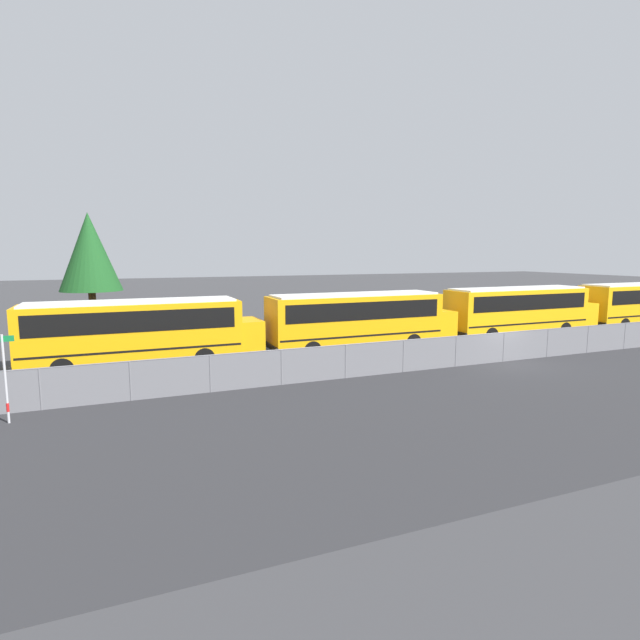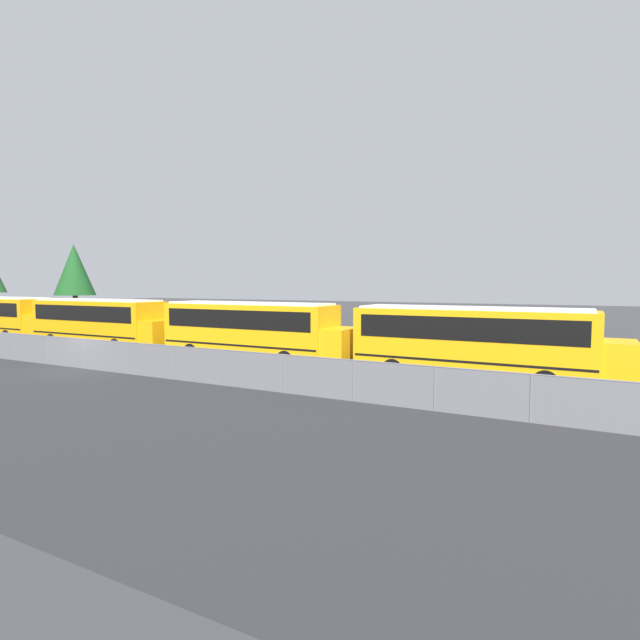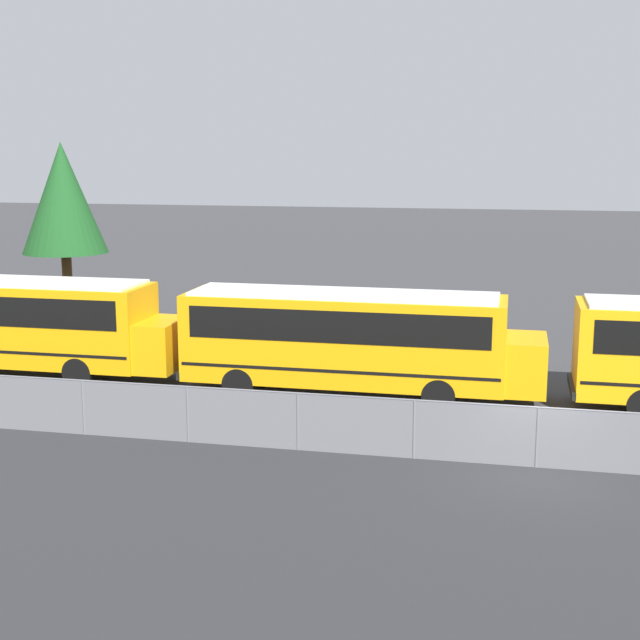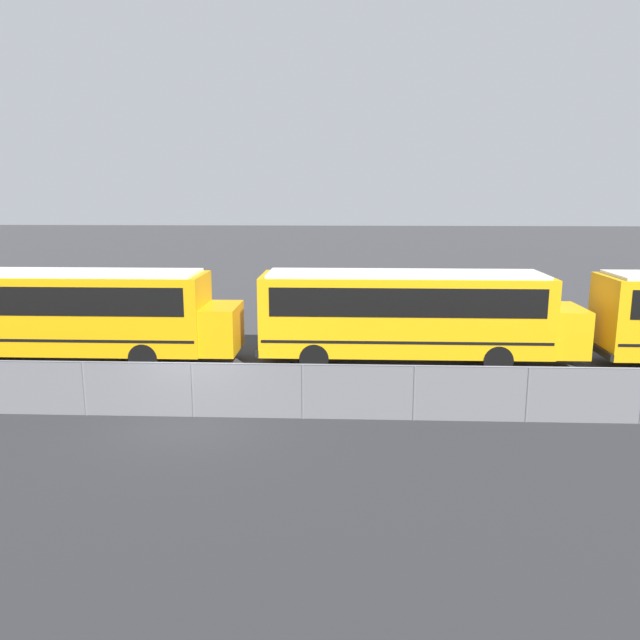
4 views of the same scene
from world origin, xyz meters
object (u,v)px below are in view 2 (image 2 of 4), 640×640
school_bus_2 (0,315)px  tree_2 (74,270)px  school_bus_3 (100,320)px  school_bus_4 (252,327)px  school_bus_5 (476,338)px

school_bus_2 → tree_2: 9.37m
school_bus_3 → tree_2: 17.10m
school_bus_4 → tree_2: (-26.62, 8.29, 3.71)m
school_bus_5 → tree_2: size_ratio=1.41×
tree_2 → school_bus_2: bearing=-74.0°
school_bus_2 → school_bus_4: 24.25m
school_bus_5 → tree_2: tree_2 is taller
school_bus_4 → school_bus_5: bearing=-0.2°
school_bus_2 → school_bus_5: 36.34m
school_bus_5 → school_bus_3: bearing=-179.6°
school_bus_5 → school_bus_2: bearing=179.9°
school_bus_5 → tree_2: bearing=167.9°
school_bus_3 → school_bus_5: 24.35m
school_bus_3 → school_bus_5: same height
school_bus_2 → tree_2: tree_2 is taller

